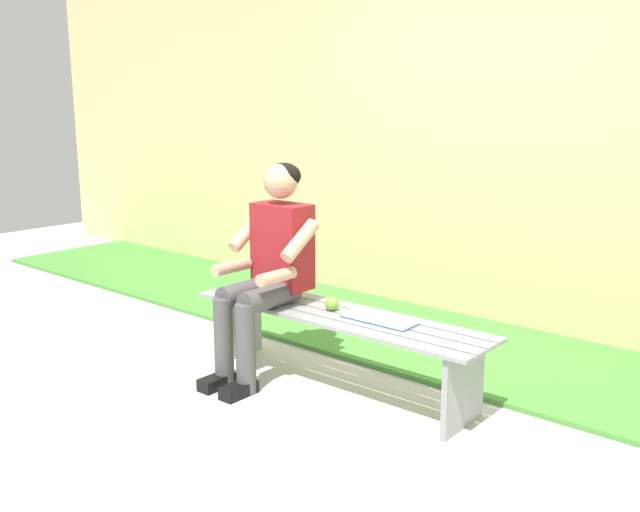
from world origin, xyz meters
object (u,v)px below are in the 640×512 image
apple (332,303)px  book_open (379,319)px  bench_near (337,330)px  person_seated (268,263)px

apple → book_open: bearing=-177.6°
bench_near → book_open: (-0.26, -0.03, 0.11)m
person_seated → apple: 0.44m
apple → book_open: size_ratio=0.19×
person_seated → book_open: person_seated is taller
bench_near → apple: size_ratio=22.78×
bench_near → person_seated: (0.43, 0.10, 0.34)m
bench_near → apple: (0.05, -0.02, 0.14)m
bench_near → apple: 0.15m
apple → book_open: apple is taller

